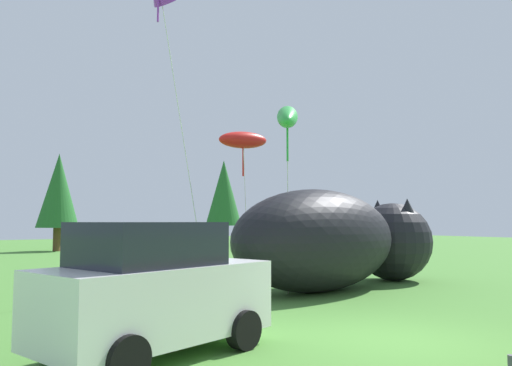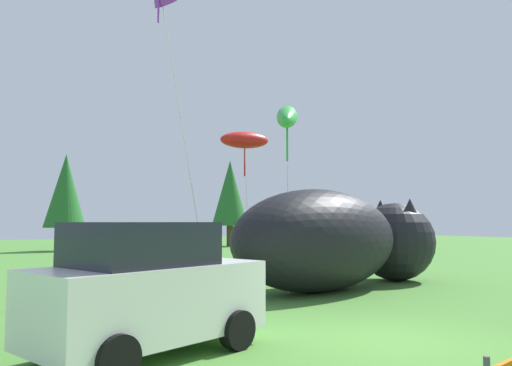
{
  "view_description": "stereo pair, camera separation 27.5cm",
  "coord_description": "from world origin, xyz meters",
  "px_view_note": "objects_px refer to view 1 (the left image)",
  "views": [
    {
      "loc": [
        -7.19,
        -6.44,
        2.19
      ],
      "look_at": [
        0.83,
        5.91,
        3.33
      ],
      "focal_mm": 35.0,
      "sensor_mm": 36.0,
      "label": 1
    },
    {
      "loc": [
        -6.95,
        -6.59,
        2.19
      ],
      "look_at": [
        0.83,
        5.91,
        3.33
      ],
      "focal_mm": 35.0,
      "sensor_mm": 36.0,
      "label": 2
    }
  ],
  "objects_px": {
    "parked_car": "(154,290)",
    "kite_green_fish": "(287,117)",
    "inflatable_cat": "(338,243)",
    "kite_red_lizard": "(243,140)"
  },
  "relations": [
    {
      "from": "inflatable_cat",
      "to": "kite_red_lizard",
      "type": "bearing_deg",
      "value": 115.75
    },
    {
      "from": "parked_car",
      "to": "inflatable_cat",
      "type": "relative_size",
      "value": 0.45
    },
    {
      "from": "kite_red_lizard",
      "to": "kite_green_fish",
      "type": "bearing_deg",
      "value": -100.93
    },
    {
      "from": "parked_car",
      "to": "kite_red_lizard",
      "type": "height_order",
      "value": "kite_red_lizard"
    },
    {
      "from": "parked_car",
      "to": "kite_green_fish",
      "type": "relative_size",
      "value": 0.71
    },
    {
      "from": "parked_car",
      "to": "kite_green_fish",
      "type": "distance_m",
      "value": 7.71
    },
    {
      "from": "parked_car",
      "to": "kite_green_fish",
      "type": "height_order",
      "value": "kite_green_fish"
    },
    {
      "from": "inflatable_cat",
      "to": "kite_red_lizard",
      "type": "distance_m",
      "value": 4.93
    },
    {
      "from": "inflatable_cat",
      "to": "kite_red_lizard",
      "type": "height_order",
      "value": "kite_red_lizard"
    },
    {
      "from": "kite_red_lizard",
      "to": "kite_green_fish",
      "type": "xyz_separation_m",
      "value": [
        -0.69,
        -3.58,
        0.13
      ]
    }
  ]
}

